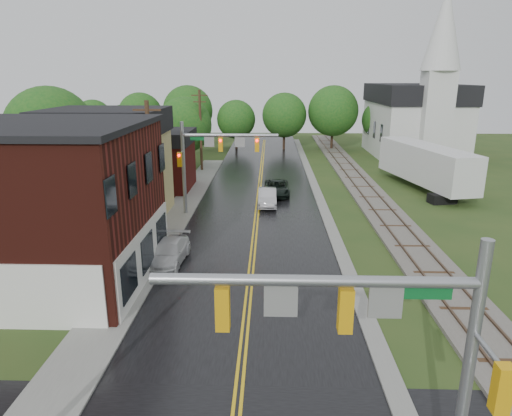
{
  "coord_description": "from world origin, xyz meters",
  "views": [
    {
      "loc": [
        1.02,
        -7.12,
        10.51
      ],
      "look_at": [
        0.26,
        16.88,
        3.5
      ],
      "focal_mm": 32.0,
      "sensor_mm": 36.0,
      "label": 1
    }
  ],
  "objects_px": {
    "sedan_silver": "(267,197)",
    "suv_dark": "(277,188)",
    "tree_left_c": "(127,135)",
    "tree_left_e": "(185,126)",
    "semi_trailer": "(426,164)",
    "traffic_signal_far": "(211,151)",
    "utility_pole_c": "(201,129)",
    "church": "(417,113)",
    "utility_pole_b": "(151,167)",
    "tree_left_b": "(52,133)",
    "pickup_white": "(169,253)",
    "brick_building": "(7,204)",
    "traffic_signal_near": "(378,332)"
  },
  "relations": [
    {
      "from": "brick_building",
      "to": "tree_left_c",
      "type": "relative_size",
      "value": 1.87
    },
    {
      "from": "church",
      "to": "pickup_white",
      "type": "distance_m",
      "value": 44.41
    },
    {
      "from": "sedan_silver",
      "to": "suv_dark",
      "type": "bearing_deg",
      "value": 75.69
    },
    {
      "from": "church",
      "to": "sedan_silver",
      "type": "distance_m",
      "value": 31.23
    },
    {
      "from": "pickup_white",
      "to": "semi_trailer",
      "type": "distance_m",
      "value": 27.76
    },
    {
      "from": "church",
      "to": "tree_left_b",
      "type": "bearing_deg",
      "value": -150.01
    },
    {
      "from": "sedan_silver",
      "to": "pickup_white",
      "type": "height_order",
      "value": "sedan_silver"
    },
    {
      "from": "tree_left_c",
      "to": "pickup_white",
      "type": "bearing_deg",
      "value": -68.22
    },
    {
      "from": "tree_left_b",
      "to": "brick_building",
      "type": "bearing_deg",
      "value": -72.39
    },
    {
      "from": "tree_left_e",
      "to": "semi_trailer",
      "type": "height_order",
      "value": "tree_left_e"
    },
    {
      "from": "utility_pole_b",
      "to": "semi_trailer",
      "type": "bearing_deg",
      "value": 31.64
    },
    {
      "from": "brick_building",
      "to": "traffic_signal_near",
      "type": "relative_size",
      "value": 1.95
    },
    {
      "from": "brick_building",
      "to": "tree_left_e",
      "type": "relative_size",
      "value": 1.75
    },
    {
      "from": "church",
      "to": "traffic_signal_far",
      "type": "xyz_separation_m",
      "value": [
        -23.47,
        -26.74,
        -0.86
      ]
    },
    {
      "from": "brick_building",
      "to": "pickup_white",
      "type": "bearing_deg",
      "value": 16.37
    },
    {
      "from": "tree_left_b",
      "to": "semi_trailer",
      "type": "relative_size",
      "value": 0.7
    },
    {
      "from": "brick_building",
      "to": "sedan_silver",
      "type": "relative_size",
      "value": 3.36
    },
    {
      "from": "utility_pole_c",
      "to": "tree_left_b",
      "type": "relative_size",
      "value": 0.93
    },
    {
      "from": "traffic_signal_far",
      "to": "church",
      "type": "bearing_deg",
      "value": 48.73
    },
    {
      "from": "traffic_signal_far",
      "to": "suv_dark",
      "type": "relative_size",
      "value": 1.53
    },
    {
      "from": "tree_left_c",
      "to": "tree_left_b",
      "type": "bearing_deg",
      "value": -116.56
    },
    {
      "from": "tree_left_c",
      "to": "tree_left_e",
      "type": "distance_m",
      "value": 7.82
    },
    {
      "from": "church",
      "to": "semi_trailer",
      "type": "relative_size",
      "value": 1.45
    },
    {
      "from": "tree_left_b",
      "to": "tree_left_c",
      "type": "xyz_separation_m",
      "value": [
        4.0,
        8.0,
        -1.21
      ]
    },
    {
      "from": "sedan_silver",
      "to": "tree_left_b",
      "type": "bearing_deg",
      "value": 172.27
    },
    {
      "from": "church",
      "to": "utility_pole_b",
      "type": "distance_m",
      "value": 41.55
    },
    {
      "from": "traffic_signal_near",
      "to": "utility_pole_c",
      "type": "relative_size",
      "value": 0.82
    },
    {
      "from": "brick_building",
      "to": "pickup_white",
      "type": "xyz_separation_m",
      "value": [
        7.68,
        2.26,
        -3.5
      ]
    },
    {
      "from": "utility_pole_c",
      "to": "tree_left_b",
      "type": "xyz_separation_m",
      "value": [
        -11.05,
        -12.1,
        1.0
      ]
    },
    {
      "from": "church",
      "to": "sedan_silver",
      "type": "xyz_separation_m",
      "value": [
        -19.2,
        -24.09,
        -5.13
      ]
    },
    {
      "from": "tree_left_e",
      "to": "pickup_white",
      "type": "relative_size",
      "value": 1.81
    },
    {
      "from": "utility_pole_c",
      "to": "tree_left_b",
      "type": "distance_m",
      "value": 16.42
    },
    {
      "from": "sedan_silver",
      "to": "semi_trailer",
      "type": "bearing_deg",
      "value": 21.84
    },
    {
      "from": "tree_left_e",
      "to": "suv_dark",
      "type": "distance_m",
      "value": 17.04
    },
    {
      "from": "brick_building",
      "to": "pickup_white",
      "type": "distance_m",
      "value": 8.74
    },
    {
      "from": "traffic_signal_far",
      "to": "traffic_signal_near",
      "type": "bearing_deg",
      "value": -74.48
    },
    {
      "from": "church",
      "to": "suv_dark",
      "type": "height_order",
      "value": "church"
    },
    {
      "from": "brick_building",
      "to": "tree_left_c",
      "type": "distance_m",
      "value": 24.94
    },
    {
      "from": "church",
      "to": "brick_building",
      "type": "bearing_deg",
      "value": -129.98
    },
    {
      "from": "tree_left_e",
      "to": "semi_trailer",
      "type": "distance_m",
      "value": 26.63
    },
    {
      "from": "tree_left_e",
      "to": "suv_dark",
      "type": "bearing_deg",
      "value": -50.66
    },
    {
      "from": "brick_building",
      "to": "traffic_signal_far",
      "type": "bearing_deg",
      "value": 53.08
    },
    {
      "from": "traffic_signal_far",
      "to": "utility_pole_c",
      "type": "relative_size",
      "value": 0.82
    },
    {
      "from": "tree_left_b",
      "to": "sedan_silver",
      "type": "xyz_separation_m",
      "value": [
        18.65,
        -2.26,
        -5.02
      ]
    },
    {
      "from": "suv_dark",
      "to": "tree_left_b",
      "type": "bearing_deg",
      "value": -177.14
    },
    {
      "from": "tree_left_c",
      "to": "utility_pole_c",
      "type": "bearing_deg",
      "value": 30.2
    },
    {
      "from": "utility_pole_b",
      "to": "semi_trailer",
      "type": "height_order",
      "value": "utility_pole_b"
    },
    {
      "from": "semi_trailer",
      "to": "utility_pole_b",
      "type": "bearing_deg",
      "value": -148.36
    },
    {
      "from": "church",
      "to": "suv_dark",
      "type": "distance_m",
      "value": 28.09
    },
    {
      "from": "traffic_signal_far",
      "to": "brick_building",
      "type": "bearing_deg",
      "value": -126.92
    }
  ]
}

